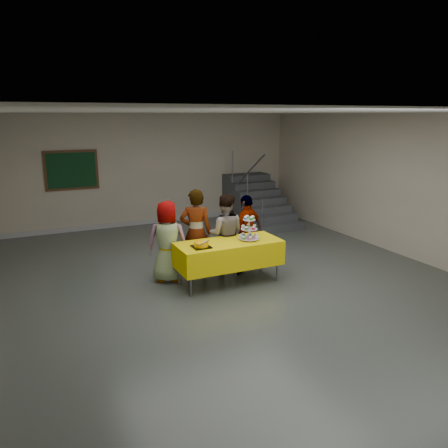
% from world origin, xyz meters
% --- Properties ---
extents(room_shell, '(10.00, 10.04, 3.02)m').
position_xyz_m(room_shell, '(0.00, 0.02, 2.13)').
color(room_shell, '#4C514C').
rests_on(room_shell, ground).
extents(bake_table, '(1.88, 0.78, 0.77)m').
position_xyz_m(bake_table, '(-0.10, 0.06, 0.56)').
color(bake_table, '#595960').
rests_on(bake_table, ground).
extents(cupcake_stand, '(0.38, 0.38, 0.44)m').
position_xyz_m(cupcake_stand, '(0.29, 0.03, 0.94)').
color(cupcake_stand, silver).
rests_on(cupcake_stand, bake_table).
extents(bear_cake, '(0.32, 0.36, 0.12)m').
position_xyz_m(bear_cake, '(-0.66, -0.03, 0.83)').
color(bear_cake, black).
rests_on(bear_cake, bake_table).
extents(schoolchild_a, '(0.86, 0.72, 1.49)m').
position_xyz_m(schoolchild_a, '(-1.05, 0.62, 0.74)').
color(schoolchild_a, slate).
rests_on(schoolchild_a, ground).
extents(schoolchild_b, '(0.71, 0.61, 1.65)m').
position_xyz_m(schoolchild_b, '(-0.46, 0.73, 0.82)').
color(schoolchild_b, slate).
rests_on(schoolchild_b, ground).
extents(schoolchild_c, '(0.92, 0.84, 1.53)m').
position_xyz_m(schoolchild_c, '(0.08, 0.59, 0.76)').
color(schoolchild_c, slate).
rests_on(schoolchild_c, ground).
extents(schoolchild_d, '(0.92, 0.66, 1.44)m').
position_xyz_m(schoolchild_d, '(0.64, 0.75, 0.72)').
color(schoolchild_d, slate).
rests_on(schoolchild_d, ground).
extents(staircase, '(1.30, 2.40, 2.04)m').
position_xyz_m(staircase, '(2.70, 4.13, 0.49)').
color(staircase, '#424447').
rests_on(staircase, ground).
extents(noticeboard, '(1.30, 0.05, 1.00)m').
position_xyz_m(noticeboard, '(-2.15, 4.96, 1.60)').
color(noticeboard, '#472B16').
rests_on(noticeboard, ground).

